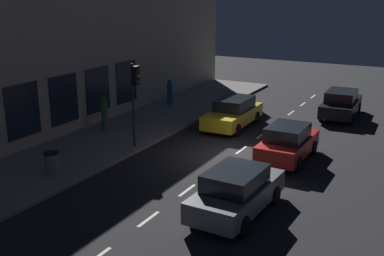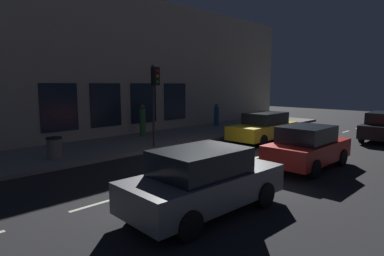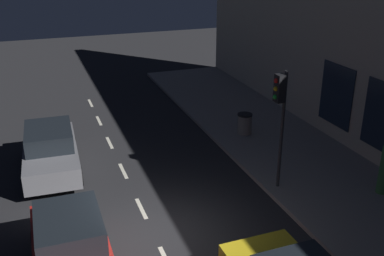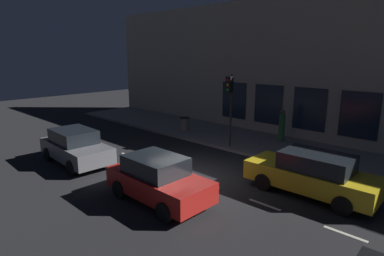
% 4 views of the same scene
% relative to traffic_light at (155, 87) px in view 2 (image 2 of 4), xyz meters
% --- Properties ---
extents(ground_plane, '(60.00, 60.00, 0.00)m').
position_rel_traffic_light_xyz_m(ground_plane, '(-4.31, -1.18, -2.97)').
color(ground_plane, '#232326').
extents(sidewalk, '(4.50, 32.00, 0.15)m').
position_rel_traffic_light_xyz_m(sidewalk, '(1.94, -1.18, -2.90)').
color(sidewalk, gray).
rests_on(sidewalk, ground).
extents(building_facade, '(0.65, 32.00, 8.29)m').
position_rel_traffic_light_xyz_m(building_facade, '(4.49, -1.18, 1.16)').
color(building_facade, '#B2A893').
rests_on(building_facade, ground).
extents(lane_centre_line, '(0.12, 27.20, 0.01)m').
position_rel_traffic_light_xyz_m(lane_centre_line, '(-4.31, -2.18, -2.97)').
color(lane_centre_line, beige).
rests_on(lane_centre_line, ground).
extents(traffic_light, '(0.45, 0.32, 3.84)m').
position_rel_traffic_light_xyz_m(traffic_light, '(0.00, 0.00, 0.00)').
color(traffic_light, '#2D2D30').
rests_on(traffic_light, sidewalk).
extents(parked_car_0, '(1.91, 4.58, 1.58)m').
position_rel_traffic_light_xyz_m(parked_car_0, '(-2.43, -5.55, -2.18)').
color(parked_car_0, gold).
rests_on(parked_car_0, ground).
extents(parked_car_2, '(1.85, 3.92, 1.58)m').
position_rel_traffic_light_xyz_m(parked_car_2, '(-6.56, -1.91, -2.18)').
color(parked_car_2, red).
rests_on(parked_car_2, ground).
extents(parked_car_3, '(1.99, 4.26, 1.58)m').
position_rel_traffic_light_xyz_m(parked_car_3, '(-6.63, 3.88, -2.18)').
color(parked_car_3, slate).
rests_on(parked_car_3, ground).
extents(pedestrian_0, '(0.42, 0.42, 1.82)m').
position_rel_traffic_light_xyz_m(pedestrian_0, '(2.99, -1.49, -1.96)').
color(pedestrian_0, '#336B38').
rests_on(pedestrian_0, sidewalk).
extents(pedestrian_1, '(0.45, 0.45, 1.60)m').
position_rel_traffic_light_xyz_m(pedestrian_1, '(2.95, -7.96, -2.08)').
color(pedestrian_1, '#1E5189').
rests_on(pedestrian_1, sidewalk).
extents(trash_bin, '(0.61, 0.61, 0.86)m').
position_rel_traffic_light_xyz_m(trash_bin, '(1.05, 4.33, -2.39)').
color(trash_bin, slate).
rests_on(trash_bin, sidewalk).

